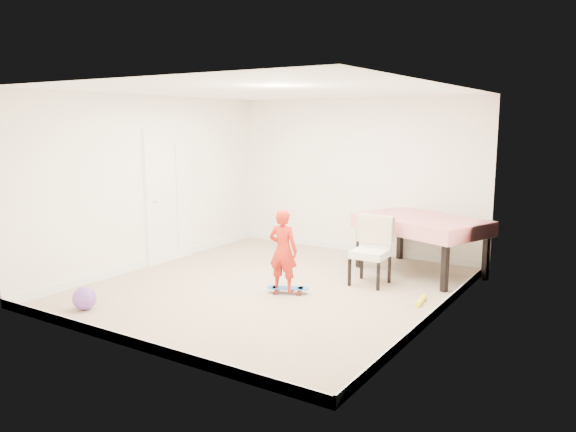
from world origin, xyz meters
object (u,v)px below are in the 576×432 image
Objects in this scene: dining_table at (420,245)px; child at (283,253)px; skateboard at (288,290)px; balloon at (84,298)px; dining_chair at (370,251)px.

child is (-1.16, -1.90, 0.12)m from dining_table.
skateboard is 1.94× the size of balloon.
dining_chair reaches higher than dining_table.
dining_table is 6.34× the size of balloon.
skateboard is 2.50m from balloon.
skateboard is at bearing -100.46° from dining_table.
dining_chair is at bearing 49.14° from balloon.
child reaches higher than skateboard.
dining_table is at bearing 34.26° from skateboard.
balloon is (-1.64, -1.81, -0.40)m from child.
dining_chair is 3.70m from balloon.
balloon is at bearing 40.57° from child.
child is (-0.05, -0.03, 0.50)m from skateboard.
dining_table is 1.90× the size of dining_chair.
child is (-0.78, -0.98, 0.07)m from dining_chair.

